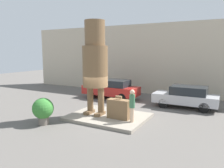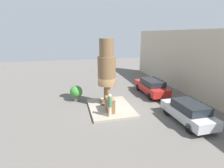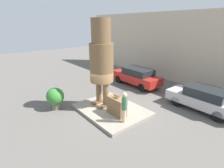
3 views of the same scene
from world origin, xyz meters
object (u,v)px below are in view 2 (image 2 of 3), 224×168
object	(u,v)px
statue_figure	(107,67)
tourist	(110,104)
planter_pot	(76,92)
parked_car_silver	(188,112)
giant_suitcase	(110,104)
parked_car_red	(151,86)

from	to	relation	value
statue_figure	tourist	bearing A→B (deg)	-7.92
tourist	planter_pot	distance (m)	4.83
tourist	parked_car_silver	world-z (taller)	tourist
giant_suitcase	planter_pot	world-z (taller)	giant_suitcase
statue_figure	parked_car_red	world-z (taller)	statue_figure
giant_suitcase	parked_car_red	world-z (taller)	parked_car_red
statue_figure	planter_pot	distance (m)	4.02
statue_figure	parked_car_red	distance (m)	5.93
parked_car_red	parked_car_silver	distance (m)	6.12
statue_figure	tourist	distance (m)	3.43
giant_suitcase	parked_car_silver	size ratio (longest dim) A/B	0.30
giant_suitcase	tourist	world-z (taller)	tourist
statue_figure	tourist	xyz separation A→B (m)	(2.55, -0.35, -2.27)
tourist	parked_car_red	xyz separation A→B (m)	(-4.23, 5.43, -0.29)
statue_figure	planter_pot	size ratio (longest dim) A/B	3.78
parked_car_red	parked_car_silver	size ratio (longest dim) A/B	1.09
giant_suitcase	parked_car_red	size ratio (longest dim) A/B	0.28
parked_car_silver	planter_pot	distance (m)	9.63
parked_car_silver	parked_car_red	bearing A→B (deg)	-2.07
statue_figure	parked_car_red	bearing A→B (deg)	108.35
statue_figure	giant_suitcase	world-z (taller)	statue_figure
parked_car_red	parked_car_silver	xyz separation A→B (m)	(6.12, -0.22, -0.04)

